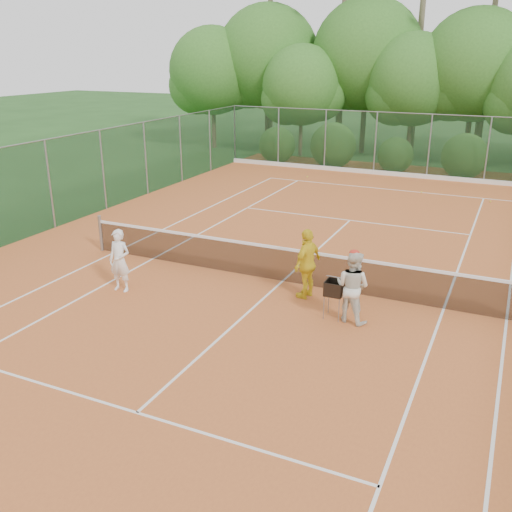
{
  "coord_description": "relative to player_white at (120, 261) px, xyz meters",
  "views": [
    {
      "loc": [
        5.24,
        -12.92,
        5.74
      ],
      "look_at": [
        -0.2,
        -1.2,
        1.1
      ],
      "focal_mm": 40.0,
      "sensor_mm": 36.0,
      "label": 1
    }
  ],
  "objects": [
    {
      "name": "ground",
      "position": [
        3.48,
        2.24,
        -0.82
      ],
      "size": [
        120.0,
        120.0,
        0.0
      ],
      "primitive_type": "plane",
      "color": "#1F4719",
      "rests_on": "ground"
    },
    {
      "name": "clay_court",
      "position": [
        3.48,
        2.24,
        -0.81
      ],
      "size": [
        18.0,
        36.0,
        0.02
      ],
      "primitive_type": "cube",
      "color": "#C3632D",
      "rests_on": "ground"
    },
    {
      "name": "tennis_net",
      "position": [
        3.48,
        2.24,
        -0.29
      ],
      "size": [
        11.97,
        0.1,
        1.1
      ],
      "color": "gray",
      "rests_on": "clay_court"
    },
    {
      "name": "player_white",
      "position": [
        0.0,
        0.0,
        0.0
      ],
      "size": [
        0.6,
        0.41,
        1.6
      ],
      "primitive_type": "imported",
      "rotation": [
        0.0,
        0.0,
        0.05
      ],
      "color": "white",
      "rests_on": "clay_court"
    },
    {
      "name": "player_center_grp",
      "position": [
        5.76,
        0.75,
        0.04
      ],
      "size": [
        0.93,
        0.8,
        1.69
      ],
      "color": "silver",
      "rests_on": "clay_court"
    },
    {
      "name": "player_yellow",
      "position": [
        4.4,
        1.6,
        0.07
      ],
      "size": [
        0.64,
        1.09,
        1.75
      ],
      "primitive_type": "imported",
      "rotation": [
        0.0,
        0.0,
        -1.8
      ],
      "color": "yellow",
      "rests_on": "clay_court"
    },
    {
      "name": "ball_hopper",
      "position": [
        5.36,
        0.74,
        -0.09
      ],
      "size": [
        0.39,
        0.39,
        0.9
      ],
      "rotation": [
        0.0,
        0.0,
        -0.3
      ],
      "color": "gray",
      "rests_on": "clay_court"
    },
    {
      "name": "stray_ball_a",
      "position": [
        -0.47,
        15.0,
        -0.77
      ],
      "size": [
        0.07,
        0.07,
        0.07
      ],
      "primitive_type": "sphere",
      "color": "yellow",
      "rests_on": "clay_court"
    },
    {
      "name": "stray_ball_b",
      "position": [
        5.09,
        14.08,
        -0.77
      ],
      "size": [
        0.07,
        0.07,
        0.07
      ],
      "primitive_type": "sphere",
      "color": "yellow",
      "rests_on": "clay_court"
    },
    {
      "name": "stray_ball_c",
      "position": [
        7.89,
        13.56,
        -0.77
      ],
      "size": [
        0.07,
        0.07,
        0.07
      ],
      "primitive_type": "sphere",
      "color": "yellow",
      "rests_on": "clay_court"
    },
    {
      "name": "court_markings",
      "position": [
        3.48,
        2.24,
        -0.8
      ],
      "size": [
        11.03,
        23.83,
        0.01
      ],
      "color": "white",
      "rests_on": "clay_court"
    },
    {
      "name": "fence_back",
      "position": [
        3.48,
        17.24,
        0.7
      ],
      "size": [
        18.07,
        0.07,
        3.0
      ],
      "color": "#19381E",
      "rests_on": "clay_court"
    },
    {
      "name": "tropical_treeline",
      "position": [
        4.92,
        22.46,
        4.29
      ],
      "size": [
        32.1,
        8.49,
        15.03
      ],
      "color": "brown",
      "rests_on": "ground"
    }
  ]
}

